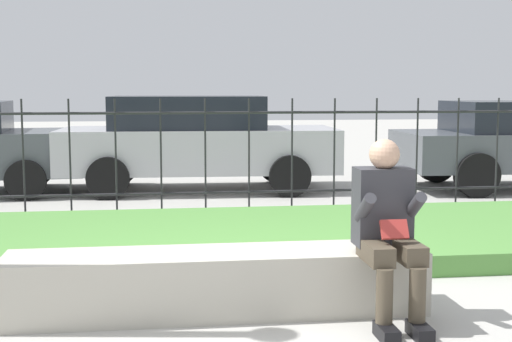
% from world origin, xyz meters
% --- Properties ---
extents(ground_plane, '(60.00, 60.00, 0.00)m').
position_xyz_m(ground_plane, '(0.00, 0.00, 0.00)').
color(ground_plane, '#B2AFA8').
extents(stone_bench, '(2.95, 0.55, 0.45)m').
position_xyz_m(stone_bench, '(-0.16, 0.00, 0.20)').
color(stone_bench, '#B7B2A3').
rests_on(stone_bench, ground_plane).
extents(person_seated_reader, '(0.42, 0.73, 1.25)m').
position_xyz_m(person_seated_reader, '(0.97, -0.31, 0.68)').
color(person_seated_reader, black).
rests_on(person_seated_reader, ground_plane).
extents(grass_berm, '(10.18, 2.69, 0.19)m').
position_xyz_m(grass_berm, '(0.00, 2.04, 0.09)').
color(grass_berm, '#569342').
rests_on(grass_berm, ground_plane).
extents(iron_fence, '(8.18, 0.03, 1.46)m').
position_xyz_m(iron_fence, '(0.00, 3.88, 0.77)').
color(iron_fence, '#232326').
rests_on(iron_fence, ground_plane).
extents(car_parked_center, '(4.30, 1.98, 1.47)m').
position_xyz_m(car_parked_center, '(-0.00, 6.18, 0.77)').
color(car_parked_center, '#B7B7BC').
rests_on(car_parked_center, ground_plane).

